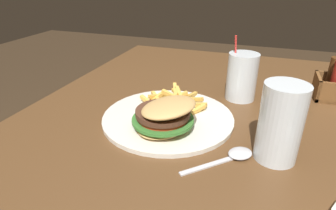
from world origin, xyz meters
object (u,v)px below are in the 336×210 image
object	(u,v)px
meal_plate_near	(167,115)
condiment_caddy	(335,84)
beer_glass	(280,125)
juice_glass	(242,79)
spoon	(236,155)

from	to	relation	value
meal_plate_near	condiment_caddy	xyz separation A→B (m)	(-0.29, 0.38, 0.02)
beer_glass	juice_glass	xyz separation A→B (m)	(-0.26, -0.09, -0.01)
beer_glass	juice_glass	distance (m)	0.27
juice_glass	condiment_caddy	xyz separation A→B (m)	(-0.09, 0.24, -0.02)
beer_glass	condiment_caddy	world-z (taller)	beer_glass
meal_plate_near	spoon	xyz separation A→B (m)	(0.07, 0.17, -0.02)
beer_glass	juice_glass	world-z (taller)	juice_glass
meal_plate_near	spoon	world-z (taller)	meal_plate_near
meal_plate_near	juice_glass	bearing A→B (deg)	145.48
juice_glass	meal_plate_near	bearing A→B (deg)	-34.52
meal_plate_near	spoon	size ratio (longest dim) A/B	2.43
spoon	condiment_caddy	xyz separation A→B (m)	(-0.37, 0.22, 0.03)
meal_plate_near	condiment_caddy	bearing A→B (deg)	127.23
beer_glass	meal_plate_near	bearing A→B (deg)	-102.06
meal_plate_near	juice_glass	world-z (taller)	juice_glass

